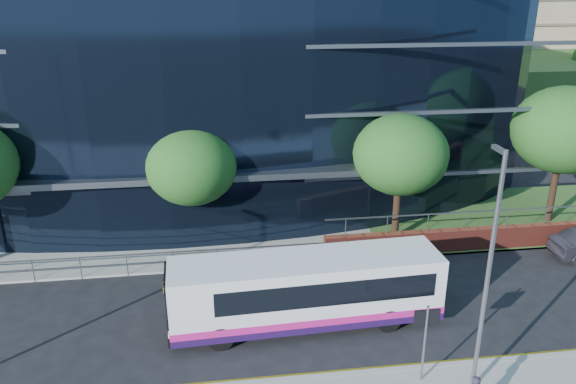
{
  "coord_description": "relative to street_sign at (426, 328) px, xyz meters",
  "views": [
    {
      "loc": [
        -1.87,
        -15.93,
        12.54
      ],
      "look_at": [
        1.38,
        8.0,
        3.28
      ],
      "focal_mm": 35.0,
      "sensor_mm": 36.0,
      "label": 1
    }
  ],
  "objects": [
    {
      "name": "ground",
      "position": [
        -4.5,
        1.59,
        -2.15
      ],
      "size": [
        200.0,
        200.0,
        0.0
      ],
      "primitive_type": "plane",
      "color": "black",
      "rests_on": "ground"
    },
    {
      "name": "kerb",
      "position": [
        -4.5,
        0.59,
        -2.07
      ],
      "size": [
        80.0,
        0.25,
        0.16
      ],
      "primitive_type": "cube",
      "color": "gray",
      "rests_on": "ground"
    },
    {
      "name": "yellow_line_outer",
      "position": [
        -4.5,
        0.79,
        -2.14
      ],
      "size": [
        80.0,
        0.08,
        0.01
      ],
      "primitive_type": "cube",
      "color": "gold",
      "rests_on": "ground"
    },
    {
      "name": "yellow_line_inner",
      "position": [
        -4.5,
        0.94,
        -2.14
      ],
      "size": [
        80.0,
        0.08,
        0.01
      ],
      "primitive_type": "cube",
      "color": "gold",
      "rests_on": "ground"
    },
    {
      "name": "far_forecourt",
      "position": [
        -10.5,
        12.59,
        -2.1
      ],
      "size": [
        50.0,
        8.0,
        0.1
      ],
      "primitive_type": "cube",
      "color": "gray",
      "rests_on": "ground"
    },
    {
      "name": "glass_office",
      "position": [
        -8.5,
        22.44,
        5.85
      ],
      "size": [
        44.0,
        23.1,
        16.0
      ],
      "color": "black",
      "rests_on": "ground"
    },
    {
      "name": "guard_railings",
      "position": [
        -12.5,
        8.59,
        -1.33
      ],
      "size": [
        24.0,
        0.05,
        1.1
      ],
      "color": "slate",
      "rests_on": "ground"
    },
    {
      "name": "street_sign",
      "position": [
        0.0,
        0.0,
        0.0
      ],
      "size": [
        0.85,
        0.09,
        2.8
      ],
      "color": "slate",
      "rests_on": "pavement_near"
    },
    {
      "name": "tree_far_b",
      "position": [
        -7.5,
        11.09,
        2.06
      ],
      "size": [
        4.29,
        4.29,
        6.05
      ],
      "color": "black",
      "rests_on": "ground"
    },
    {
      "name": "tree_far_c",
      "position": [
        2.5,
        10.59,
        2.39
      ],
      "size": [
        4.62,
        4.62,
        6.51
      ],
      "color": "black",
      "rests_on": "ground"
    },
    {
      "name": "tree_far_d",
      "position": [
        11.5,
        11.59,
        3.04
      ],
      "size": [
        5.28,
        5.28,
        7.44
      ],
      "color": "black",
      "rests_on": "ground"
    },
    {
      "name": "tree_dist_e",
      "position": [
        19.5,
        41.59,
        2.39
      ],
      "size": [
        4.62,
        4.62,
        6.51
      ],
      "color": "black",
      "rests_on": "ground"
    },
    {
      "name": "streetlight_east",
      "position": [
        1.5,
        -0.59,
        2.29
      ],
      "size": [
        0.15,
        0.77,
        8.0
      ],
      "color": "slate",
      "rests_on": "pavement_near"
    },
    {
      "name": "city_bus",
      "position": [
        -3.11,
        3.89,
        -0.67
      ],
      "size": [
        10.4,
        2.83,
        2.78
      ],
      "rotation": [
        0.0,
        0.0,
        0.05
      ],
      "color": "silver",
      "rests_on": "ground"
    }
  ]
}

